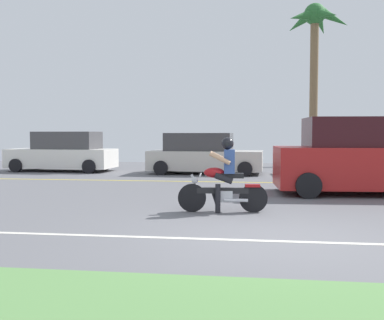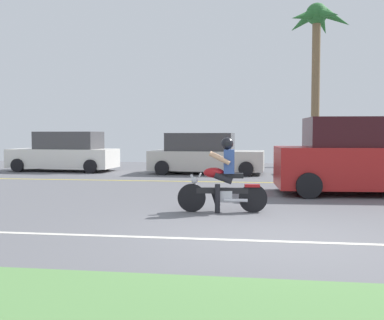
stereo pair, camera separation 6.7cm
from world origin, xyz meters
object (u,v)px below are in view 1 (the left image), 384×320
Objects in this scene: parked_car_1 at (204,155)px; parked_car_2 at (348,158)px; suv_nearby at (371,157)px; parked_car_0 at (63,153)px; palm_tree_0 at (315,32)px; motorcyclist at (223,181)px.

parked_car_1 reaches higher than parked_car_2.
parked_car_2 is (0.51, 5.66, -0.31)m from suv_nearby.
parked_car_2 is (11.63, -0.38, -0.11)m from parked_car_0.
palm_tree_0 reaches higher than parked_car_0.
motorcyclist is 0.35× the size of suv_nearby.
motorcyclist is at bearing -81.21° from parked_car_1.
suv_nearby is 0.64× the size of palm_tree_0.
parked_car_0 is (-7.44, 9.36, 0.14)m from motorcyclist.
motorcyclist is 0.43× the size of parked_car_2.
parked_car_1 is at bearing -179.30° from parked_car_2.
parked_car_0 is 13.33m from palm_tree_0.
parked_car_0 is 1.07× the size of parked_car_2.
suv_nearby is at bearing -47.91° from parked_car_1.
parked_car_2 is at bearing 0.70° from parked_car_1.
palm_tree_0 reaches higher than parked_car_2.
parked_car_2 is (5.56, 0.07, -0.09)m from parked_car_1.
parked_car_2 is at bearing 65.00° from motorcyclist.
parked_car_2 is at bearing -83.14° from palm_tree_0.
parked_car_0 is at bearing -156.32° from palm_tree_0.
palm_tree_0 is (-0.63, 5.20, 5.90)m from parked_car_2.
palm_tree_0 is at bearing 96.86° from parked_car_2.
parked_car_0 is 1.00× the size of parked_car_1.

